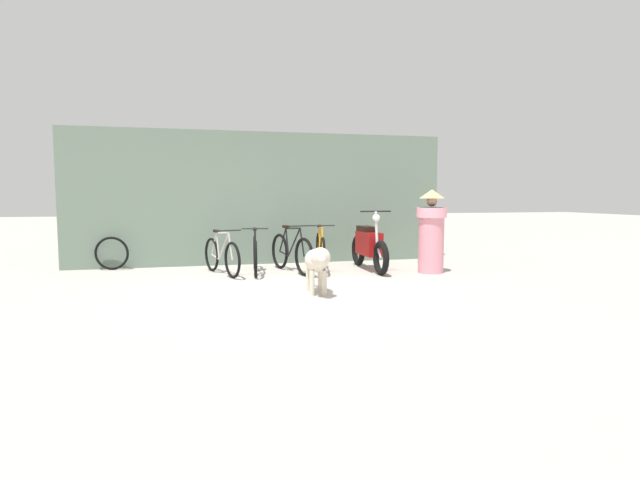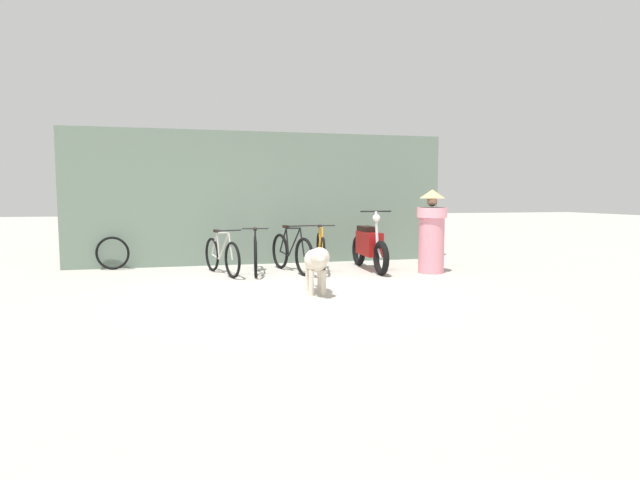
{
  "view_description": "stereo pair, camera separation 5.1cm",
  "coord_description": "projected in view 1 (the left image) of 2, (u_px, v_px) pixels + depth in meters",
  "views": [
    {
      "loc": [
        -1.33,
        -7.27,
        1.4
      ],
      "look_at": [
        0.71,
        0.99,
        0.65
      ],
      "focal_mm": 28.0,
      "sensor_mm": 36.0,
      "label": 1
    },
    {
      "loc": [
        -1.28,
        -7.29,
        1.4
      ],
      "look_at": [
        0.71,
        0.99,
        0.65
      ],
      "focal_mm": 28.0,
      "sensor_mm": 36.0,
      "label": 2
    }
  ],
  "objects": [
    {
      "name": "ground_plane",
      "position": [
        290.0,
        290.0,
        7.48
      ],
      "size": [
        60.0,
        60.0,
        0.0
      ],
      "primitive_type": "plane",
      "color": "#ADA89E"
    },
    {
      "name": "shop_wall_back",
      "position": [
        263.0,
        198.0,
        10.29
      ],
      "size": [
        7.75,
        0.2,
        2.71
      ],
      "color": "slate",
      "rests_on": "ground"
    },
    {
      "name": "bicycle_0",
      "position": [
        222.0,
        256.0,
        8.89
      ],
      "size": [
        0.62,
        1.51,
        0.82
      ],
      "rotation": [
        0.0,
        0.0,
        -1.23
      ],
      "color": "black",
      "rests_on": "ground"
    },
    {
      "name": "bicycle_1",
      "position": [
        255.0,
        254.0,
        9.06
      ],
      "size": [
        0.46,
        1.61,
        0.85
      ],
      "rotation": [
        0.0,
        0.0,
        -1.67
      ],
      "color": "black",
      "rests_on": "ground"
    },
    {
      "name": "bicycle_2",
      "position": [
        291.0,
        253.0,
        9.18
      ],
      "size": [
        0.57,
        1.66,
        0.89
      ],
      "rotation": [
        0.0,
        0.0,
        -1.31
      ],
      "color": "black",
      "rests_on": "ground"
    },
    {
      "name": "bicycle_3",
      "position": [
        320.0,
        251.0,
        9.37
      ],
      "size": [
        0.46,
        1.7,
        0.88
      ],
      "rotation": [
        0.0,
        0.0,
        -1.73
      ],
      "color": "black",
      "rests_on": "ground"
    },
    {
      "name": "motorcycle",
      "position": [
        369.0,
        246.0,
        9.43
      ],
      "size": [
        0.58,
        1.92,
        1.14
      ],
      "rotation": [
        0.0,
        0.0,
        -1.57
      ],
      "color": "black",
      "rests_on": "ground"
    },
    {
      "name": "stray_dog",
      "position": [
        317.0,
        261.0,
        7.08
      ],
      "size": [
        0.37,
        1.11,
        0.7
      ],
      "rotation": [
        0.0,
        0.0,
        4.63
      ],
      "color": "beige",
      "rests_on": "ground"
    },
    {
      "name": "person_in_robes",
      "position": [
        431.0,
        231.0,
        9.08
      ],
      "size": [
        0.76,
        0.76,
        1.52
      ],
      "rotation": [
        0.0,
        0.0,
        2.49
      ],
      "color": "pink",
      "rests_on": "ground"
    },
    {
      "name": "spare_tire_left",
      "position": [
        112.0,
        253.0,
        9.45
      ],
      "size": [
        0.64,
        0.15,
        0.64
      ],
      "rotation": [
        0.0,
        0.0,
        -0.16
      ],
      "color": "black",
      "rests_on": "ground"
    }
  ]
}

